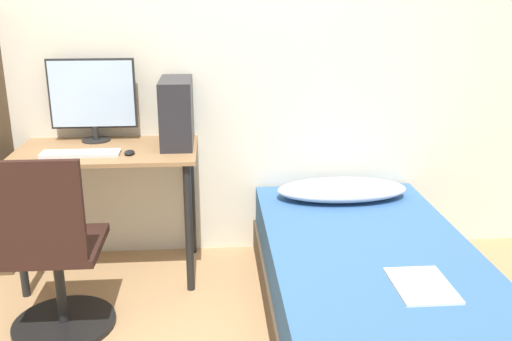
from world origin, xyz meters
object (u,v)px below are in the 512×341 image
monitor (93,97)px  keyboard (81,154)px  pc_tower (177,112)px  office_chair (54,266)px  bed (373,291)px

monitor → keyboard: bearing=-94.6°
monitor → pc_tower: (0.49, -0.12, -0.07)m
office_chair → pc_tower: (0.57, 0.70, 0.59)m
monitor → office_chair: bearing=-95.5°
office_chair → bed: 1.55m
keyboard → pc_tower: pc_tower is taller
office_chair → pc_tower: size_ratio=2.34×
office_chair → keyboard: size_ratio=2.22×
office_chair → monitor: (0.08, 0.82, 0.67)m
bed → monitor: bearing=148.3°
office_chair → keyboard: (0.05, 0.51, 0.41)m
bed → monitor: (-1.46, 0.90, 0.82)m
monitor → keyboard: monitor is taller
keyboard → bed: bearing=-21.7°
office_chair → pc_tower: 1.08m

